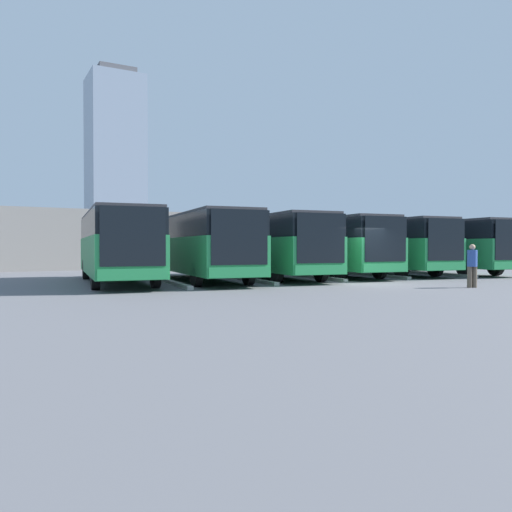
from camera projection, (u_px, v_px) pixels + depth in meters
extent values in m
plane|color=#5B5B60|center=(370.00, 284.00, 22.00)|extent=(600.00, 600.00, 0.00)
cube|color=#238447|center=(438.00, 253.00, 30.88)|extent=(3.82, 10.92, 1.61)
cube|color=black|center=(438.00, 232.00, 30.86)|extent=(3.76, 10.76, 0.99)
cube|color=black|center=(512.00, 240.00, 25.89)|extent=(2.25, 0.31, 2.10)
cube|color=#238447|center=(511.00, 265.00, 25.91)|extent=(2.43, 0.35, 0.40)
cube|color=#333338|center=(438.00, 223.00, 30.85)|extent=(3.67, 10.48, 0.12)
cylinder|color=black|center=(496.00, 267.00, 28.24)|extent=(0.42, 1.05, 1.02)
cylinder|color=black|center=(465.00, 267.00, 27.40)|extent=(0.42, 1.05, 1.02)
cylinder|color=black|center=(417.00, 263.00, 34.39)|extent=(0.42, 1.05, 1.02)
cylinder|color=black|center=(390.00, 264.00, 33.55)|extent=(0.42, 1.05, 1.02)
cube|color=#9E9E99|center=(437.00, 274.00, 28.56)|extent=(0.93, 5.84, 0.15)
cube|color=#238447|center=(381.00, 253.00, 29.75)|extent=(3.82, 10.92, 1.61)
cube|color=black|center=(381.00, 231.00, 29.73)|extent=(3.76, 10.76, 0.99)
cube|color=black|center=(446.00, 239.00, 24.76)|extent=(2.25, 0.31, 2.10)
cube|color=#238447|center=(446.00, 266.00, 24.78)|extent=(2.43, 0.35, 0.40)
cube|color=#333338|center=(381.00, 222.00, 29.72)|extent=(3.67, 10.48, 0.12)
cylinder|color=black|center=(435.00, 268.00, 27.11)|extent=(0.42, 1.05, 1.02)
cylinder|color=black|center=(401.00, 268.00, 26.27)|extent=(0.42, 1.05, 1.02)
cylinder|color=black|center=(365.00, 264.00, 33.26)|extent=(0.42, 1.05, 1.02)
cylinder|color=black|center=(336.00, 264.00, 32.42)|extent=(0.42, 1.05, 1.02)
cube|color=#9E9E99|center=(375.00, 275.00, 27.43)|extent=(0.93, 5.84, 0.15)
cube|color=#238447|center=(327.00, 254.00, 27.98)|extent=(3.82, 10.92, 1.61)
cube|color=black|center=(327.00, 230.00, 27.96)|extent=(3.76, 10.76, 0.99)
cube|color=black|center=(386.00, 239.00, 22.99)|extent=(2.25, 0.31, 2.10)
cube|color=#238447|center=(386.00, 268.00, 23.01)|extent=(2.43, 0.35, 0.40)
cube|color=#333338|center=(327.00, 221.00, 27.95)|extent=(3.67, 10.48, 0.12)
cylinder|color=black|center=(379.00, 269.00, 25.34)|extent=(0.42, 1.05, 1.02)
cylinder|color=black|center=(341.00, 270.00, 24.50)|extent=(0.42, 1.05, 1.02)
cylinder|color=black|center=(316.00, 265.00, 31.49)|extent=(0.42, 1.05, 1.02)
cylinder|color=black|center=(284.00, 265.00, 30.65)|extent=(0.42, 1.05, 1.02)
cube|color=#9E9E99|center=(315.00, 277.00, 25.66)|extent=(0.93, 5.84, 0.15)
cube|color=#238447|center=(270.00, 254.00, 25.81)|extent=(3.82, 10.92, 1.61)
cube|color=black|center=(270.00, 229.00, 25.79)|extent=(3.76, 10.76, 0.99)
cube|color=black|center=(321.00, 238.00, 20.82)|extent=(2.25, 0.31, 2.10)
cube|color=#238447|center=(321.00, 270.00, 20.84)|extent=(2.43, 0.35, 0.40)
cube|color=#333338|center=(270.00, 218.00, 25.78)|extent=(3.67, 10.48, 0.12)
cylinder|color=black|center=(321.00, 271.00, 23.17)|extent=(0.42, 1.05, 1.02)
cylinder|color=black|center=(276.00, 272.00, 22.33)|extent=(0.42, 1.05, 1.02)
cylinder|color=black|center=(265.00, 266.00, 29.33)|extent=(0.42, 1.05, 1.02)
cylinder|color=black|center=(229.00, 267.00, 28.48)|extent=(0.42, 1.05, 1.02)
cube|color=#9E9E99|center=(251.00, 280.00, 23.49)|extent=(0.93, 5.84, 0.15)
cube|color=#238447|center=(201.00, 255.00, 23.78)|extent=(3.82, 10.92, 1.61)
cube|color=black|center=(201.00, 227.00, 23.76)|extent=(3.76, 10.76, 0.99)
cube|color=black|center=(240.00, 237.00, 18.79)|extent=(2.25, 0.31, 2.10)
cube|color=#238447|center=(240.00, 272.00, 18.81)|extent=(2.43, 0.35, 0.40)
cube|color=#333338|center=(201.00, 216.00, 23.75)|extent=(3.67, 10.48, 0.12)
cylinder|color=black|center=(249.00, 273.00, 21.14)|extent=(0.42, 1.05, 1.02)
cylinder|color=black|center=(196.00, 274.00, 20.30)|extent=(0.42, 1.05, 1.02)
cylinder|color=black|center=(205.00, 267.00, 27.30)|extent=(0.42, 1.05, 1.02)
cylinder|color=black|center=(164.00, 268.00, 26.45)|extent=(0.42, 1.05, 1.02)
cube|color=#9E9E99|center=(174.00, 283.00, 21.46)|extent=(0.93, 5.84, 0.15)
cube|color=#238447|center=(116.00, 255.00, 22.35)|extent=(3.82, 10.92, 1.61)
cube|color=black|center=(116.00, 226.00, 22.33)|extent=(3.76, 10.76, 0.99)
cube|color=black|center=(133.00, 236.00, 17.36)|extent=(2.25, 0.31, 2.10)
cube|color=#238447|center=(134.00, 274.00, 17.38)|extent=(2.43, 0.35, 0.40)
cube|color=#333338|center=(116.00, 214.00, 22.32)|extent=(3.67, 10.48, 0.12)
cylinder|color=black|center=(155.00, 275.00, 19.71)|extent=(0.42, 1.05, 1.02)
cylinder|color=black|center=(95.00, 276.00, 18.87)|extent=(0.42, 1.05, 1.02)
cylinder|color=black|center=(132.00, 269.00, 25.86)|extent=(0.42, 1.05, 1.02)
cylinder|color=black|center=(86.00, 269.00, 25.02)|extent=(0.42, 1.05, 1.02)
cylinder|color=brown|center=(474.00, 277.00, 19.94)|extent=(0.24, 0.24, 0.84)
cylinder|color=brown|center=(470.00, 277.00, 19.91)|extent=(0.24, 0.24, 0.84)
cylinder|color=#2D4C99|center=(472.00, 258.00, 19.91)|extent=(0.49, 0.49, 0.67)
sphere|color=tan|center=(472.00, 247.00, 19.90)|extent=(0.23, 0.23, 0.23)
cube|color=gray|center=(182.00, 241.00, 42.84)|extent=(43.52, 9.21, 4.29)
cube|color=silver|center=(160.00, 222.00, 48.17)|extent=(43.52, 3.00, 0.24)
cylinder|color=slate|center=(288.00, 244.00, 56.46)|extent=(0.20, 0.20, 4.04)
cube|color=#7F8EA3|center=(115.00, 165.00, 164.79)|extent=(17.04, 17.04, 57.61)
cube|color=#4C4C51|center=(115.00, 74.00, 164.25)|extent=(11.93, 11.93, 2.40)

